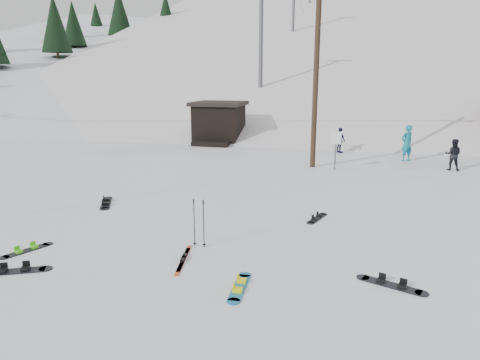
# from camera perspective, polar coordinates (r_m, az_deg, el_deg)

# --- Properties ---
(ground) EXTENTS (200.00, 200.00, 0.00)m
(ground) POSITION_cam_1_polar(r_m,az_deg,el_deg) (9.16, -11.69, -15.17)
(ground) COLOR white
(ground) RESTS_ON ground
(ski_slope) EXTENTS (60.00, 85.24, 65.97)m
(ski_slope) POSITION_cam_1_polar(r_m,az_deg,el_deg) (64.38, 10.61, -1.42)
(ski_slope) COLOR white
(ski_slope) RESTS_ON ground
(ridge_left) EXTENTS (47.54, 95.03, 58.38)m
(ridge_left) POSITION_cam_1_polar(r_m,az_deg,el_deg) (69.67, -20.82, -0.10)
(ridge_left) COLOR white
(ridge_left) RESTS_ON ground
(treeline_left) EXTENTS (20.00, 64.00, 10.00)m
(treeline_left) POSITION_cam_1_polar(r_m,az_deg,el_deg) (60.53, -24.47, 8.21)
(treeline_left) COLOR black
(treeline_left) RESTS_ON ground
(treeline_crest) EXTENTS (50.00, 6.00, 10.00)m
(treeline_crest) POSITION_cam_1_polar(r_m,az_deg,el_deg) (93.34, 12.29, 10.56)
(treeline_crest) COLOR black
(treeline_crest) RESTS_ON ski_slope
(utility_pole) EXTENTS (2.00, 0.26, 9.00)m
(utility_pole) POSITION_cam_1_polar(r_m,az_deg,el_deg) (21.23, 10.13, 14.21)
(utility_pole) COLOR #3A2819
(utility_pole) RESTS_ON ground
(trail_sign) EXTENTS (0.50, 0.09, 1.85)m
(trail_sign) POSITION_cam_1_polar(r_m,az_deg,el_deg) (20.98, 12.65, 4.76)
(trail_sign) COLOR #595B60
(trail_sign) RESTS_ON ground
(lift_hut) EXTENTS (3.40, 4.10, 2.75)m
(lift_hut) POSITION_cam_1_polar(r_m,az_deg,el_deg) (29.57, -2.82, 7.71)
(lift_hut) COLOR black
(lift_hut) RESTS_ON ground
(lift_tower_near) EXTENTS (2.20, 0.36, 8.00)m
(lift_tower_near) POSITION_cam_1_polar(r_m,az_deg,el_deg) (38.11, 2.82, 18.79)
(lift_tower_near) COLOR #595B60
(lift_tower_near) RESTS_ON ski_slope
(hero_snowboard) EXTENTS (0.33, 1.46, 0.10)m
(hero_snowboard) POSITION_cam_1_polar(r_m,az_deg,el_deg) (9.35, -0.07, -14.04)
(hero_snowboard) COLOR #1A77AB
(hero_snowboard) RESTS_ON ground
(hero_skis) EXTENTS (0.44, 1.75, 0.09)m
(hero_skis) POSITION_cam_1_polar(r_m,az_deg,el_deg) (10.73, -7.55, -10.39)
(hero_skis) COLOR #B33712
(hero_skis) RESTS_ON ground
(ski_poles) EXTENTS (0.35, 0.09, 1.29)m
(ski_poles) POSITION_cam_1_polar(r_m,az_deg,el_deg) (11.27, -5.50, -5.67)
(ski_poles) COLOR black
(ski_poles) RESTS_ON ground
(board_scatter_a) EXTENTS (1.51, 0.88, 0.11)m
(board_scatter_a) POSITION_cam_1_polar(r_m,az_deg,el_deg) (11.30, -27.85, -10.64)
(board_scatter_a) COLOR black
(board_scatter_a) RESTS_ON ground
(board_scatter_b) EXTENTS (0.94, 1.55, 0.12)m
(board_scatter_b) POSITION_cam_1_polar(r_m,az_deg,el_deg) (15.87, -17.42, -2.91)
(board_scatter_b) COLOR black
(board_scatter_b) RESTS_ON ground
(board_scatter_c) EXTENTS (0.72, 1.29, 0.10)m
(board_scatter_c) POSITION_cam_1_polar(r_m,az_deg,el_deg) (12.43, -26.56, -8.35)
(board_scatter_c) COLOR black
(board_scatter_c) RESTS_ON ground
(board_scatter_d) EXTENTS (1.44, 0.73, 0.11)m
(board_scatter_d) POSITION_cam_1_polar(r_m,az_deg,el_deg) (9.98, 19.53, -13.00)
(board_scatter_d) COLOR black
(board_scatter_d) RESTS_ON ground
(board_scatter_f) EXTENTS (0.58, 1.25, 0.09)m
(board_scatter_f) POSITION_cam_1_polar(r_m,az_deg,el_deg) (13.78, 10.24, -5.01)
(board_scatter_f) COLOR black
(board_scatter_f) RESTS_ON ground
(skier_teal) EXTENTS (0.84, 0.79, 1.92)m
(skier_teal) POSITION_cam_1_polar(r_m,az_deg,el_deg) (24.39, 21.35, 4.61)
(skier_teal) COLOR #0E7D92
(skier_teal) RESTS_ON ground
(skier_dark) EXTENTS (0.85, 0.73, 1.51)m
(skier_dark) POSITION_cam_1_polar(r_m,az_deg,el_deg) (22.87, 26.53, 3.05)
(skier_dark) COLOR black
(skier_dark) RESTS_ON ground
(skier_navy) EXTENTS (0.84, 0.91, 1.50)m
(skier_navy) POSITION_cam_1_polar(r_m,az_deg,el_deg) (25.93, 13.19, 5.18)
(skier_navy) COLOR #19173A
(skier_navy) RESTS_ON ground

